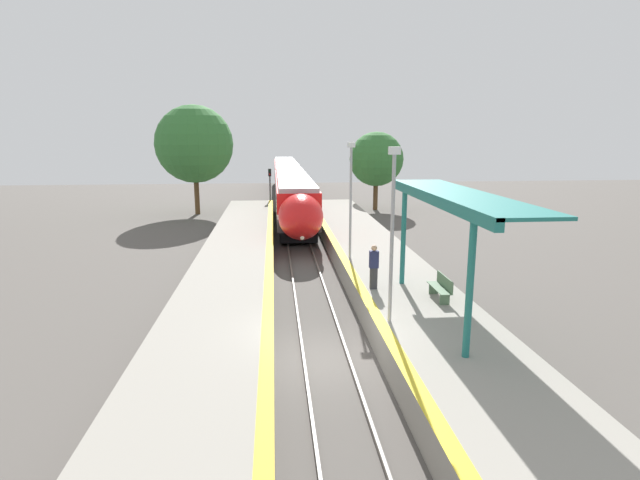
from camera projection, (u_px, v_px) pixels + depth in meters
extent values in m
plane|color=#56514C|center=(326.00, 360.00, 16.01)|extent=(120.00, 120.00, 0.00)
cube|color=slate|center=(304.00, 359.00, 15.93)|extent=(0.08, 90.00, 0.15)
cube|color=slate|center=(348.00, 357.00, 16.06)|extent=(0.08, 90.00, 0.15)
cube|color=black|center=(293.00, 213.00, 41.84)|extent=(2.46, 19.99, 0.85)
cube|color=#38383D|center=(293.00, 203.00, 41.66)|extent=(2.79, 21.73, 0.87)
cube|color=white|center=(293.00, 196.00, 41.54)|extent=(2.81, 21.73, 0.30)
cube|color=red|center=(293.00, 186.00, 41.37)|extent=(2.79, 21.73, 1.31)
cube|color=black|center=(293.00, 187.00, 41.38)|extent=(2.82, 19.99, 0.72)
cube|color=#9E9EA3|center=(293.00, 177.00, 41.20)|extent=(2.52, 21.73, 0.30)
cylinder|color=black|center=(287.00, 233.00, 34.17)|extent=(0.12, 0.95, 0.95)
cylinder|color=black|center=(308.00, 233.00, 34.30)|extent=(0.12, 0.95, 0.95)
cylinder|color=black|center=(286.00, 227.00, 36.32)|extent=(0.12, 0.95, 0.95)
cylinder|color=black|center=(306.00, 227.00, 36.45)|extent=(0.12, 0.95, 0.95)
cylinder|color=black|center=(283.00, 206.00, 47.30)|extent=(0.12, 0.95, 0.95)
cylinder|color=black|center=(298.00, 206.00, 47.43)|extent=(0.12, 0.95, 0.95)
cylinder|color=black|center=(283.00, 203.00, 49.44)|extent=(0.12, 0.95, 0.95)
cylinder|color=black|center=(297.00, 202.00, 49.57)|extent=(0.12, 0.95, 0.95)
ellipsoid|color=red|center=(301.00, 217.00, 29.64)|extent=(2.68, 3.89, 2.72)
ellipsoid|color=black|center=(301.00, 211.00, 29.08)|extent=(1.96, 2.27, 1.39)
sphere|color=#F9F4CC|center=(302.00, 238.00, 28.43)|extent=(0.24, 0.24, 0.24)
cube|color=black|center=(286.00, 186.00, 63.78)|extent=(2.46, 19.99, 0.85)
cube|color=#38383D|center=(286.00, 179.00, 63.60)|extent=(2.79, 21.73, 0.87)
cube|color=white|center=(286.00, 175.00, 63.48)|extent=(2.81, 21.73, 0.30)
cube|color=red|center=(286.00, 168.00, 63.32)|extent=(2.79, 21.73, 1.31)
cube|color=black|center=(286.00, 169.00, 63.33)|extent=(2.82, 19.99, 0.72)
cube|color=#9E9EA3|center=(286.00, 162.00, 63.15)|extent=(2.52, 21.73, 0.30)
cylinder|color=black|center=(281.00, 195.00, 56.12)|extent=(0.12, 0.95, 0.95)
cylinder|color=black|center=(294.00, 194.00, 56.25)|extent=(0.12, 0.95, 0.95)
cylinder|color=black|center=(281.00, 192.00, 58.26)|extent=(0.12, 0.95, 0.95)
cylinder|color=black|center=(293.00, 192.00, 58.39)|extent=(0.12, 0.95, 0.95)
cylinder|color=black|center=(280.00, 183.00, 69.24)|extent=(0.12, 0.95, 0.95)
cylinder|color=black|center=(290.00, 183.00, 69.37)|extent=(0.12, 0.95, 0.95)
cylinder|color=black|center=(280.00, 182.00, 71.38)|extent=(0.12, 0.95, 0.95)
cylinder|color=black|center=(290.00, 182.00, 71.51)|extent=(0.12, 0.95, 0.95)
cube|color=gray|center=(439.00, 341.00, 16.24)|extent=(4.08, 64.00, 1.04)
cube|color=yellow|center=(384.00, 327.00, 15.96)|extent=(0.40, 64.00, 0.01)
cube|color=gray|center=(212.00, 349.00, 15.58)|extent=(3.90, 64.00, 1.04)
cube|color=yellow|center=(267.00, 332.00, 15.63)|extent=(0.40, 64.00, 0.01)
cube|color=#4C6B4C|center=(445.00, 299.00, 18.05)|extent=(0.36, 0.06, 0.42)
cube|color=#4C6B4C|center=(434.00, 289.00, 19.30)|extent=(0.36, 0.06, 0.42)
cube|color=#4C6B4C|center=(439.00, 288.00, 18.63)|extent=(0.44, 1.71, 0.03)
cube|color=#4C6B4C|center=(445.00, 282.00, 18.60)|extent=(0.04, 1.71, 0.44)
cube|color=#333338|center=(374.00, 278.00, 19.90)|extent=(0.28, 0.20, 0.87)
cube|color=navy|center=(374.00, 259.00, 19.74)|extent=(0.36, 0.22, 0.69)
sphere|color=tan|center=(374.00, 248.00, 19.64)|extent=(0.24, 0.24, 0.24)
cylinder|color=#59595E|center=(270.00, 194.00, 46.41)|extent=(0.14, 0.14, 3.32)
cube|color=black|center=(270.00, 172.00, 45.99)|extent=(0.28, 0.20, 0.70)
sphere|color=black|center=(270.00, 171.00, 45.85)|extent=(0.14, 0.14, 0.14)
sphere|color=red|center=(270.00, 174.00, 45.92)|extent=(0.14, 0.14, 0.14)
cylinder|color=#9E9EA3|center=(392.00, 241.00, 15.92)|extent=(0.12, 0.12, 5.45)
cube|color=silver|center=(395.00, 151.00, 15.33)|extent=(0.36, 0.20, 0.24)
cylinder|color=#9E9EA3|center=(351.00, 204.00, 24.36)|extent=(0.12, 0.12, 5.45)
cube|color=silver|center=(351.00, 145.00, 23.77)|extent=(0.36, 0.20, 0.24)
cylinder|color=#1E6B66|center=(470.00, 290.00, 13.47)|extent=(0.20, 0.20, 3.89)
cylinder|color=#1E6B66|center=(403.00, 238.00, 20.31)|extent=(0.20, 0.20, 3.89)
cube|color=#1E6B66|center=(433.00, 198.00, 16.46)|extent=(0.24, 10.02, 0.36)
cube|color=#1E6B66|center=(459.00, 195.00, 16.52)|extent=(2.00, 10.02, 0.10)
cylinder|color=brown|center=(197.00, 195.00, 45.03)|extent=(0.44, 0.44, 3.53)
sphere|color=#337033|center=(194.00, 144.00, 44.10)|extent=(6.84, 6.84, 6.84)
cylinder|color=brown|center=(375.00, 195.00, 47.67)|extent=(0.44, 0.44, 2.79)
sphere|color=#337033|center=(376.00, 159.00, 46.96)|extent=(5.08, 5.08, 5.08)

